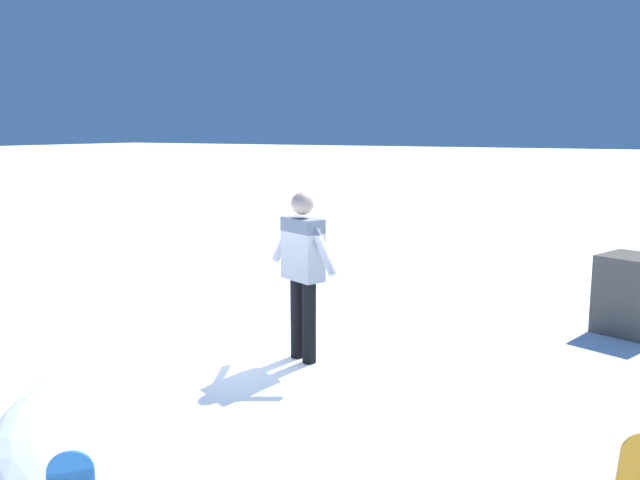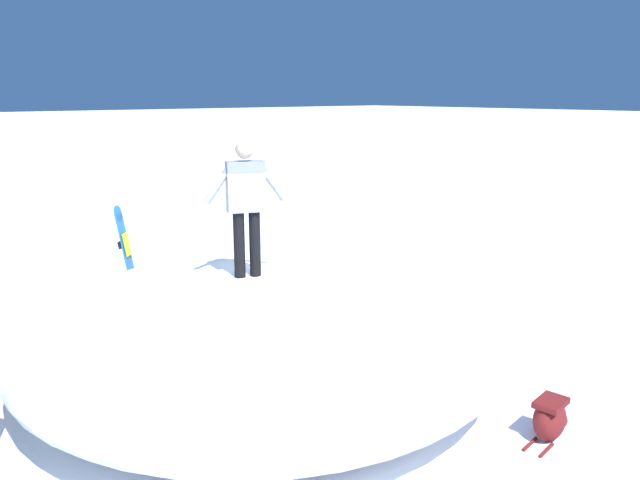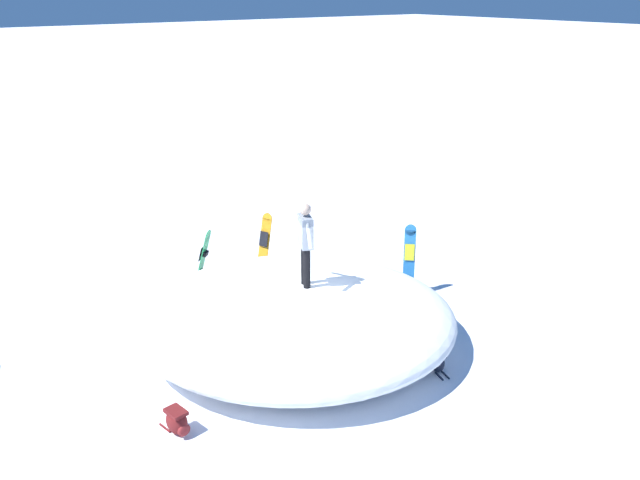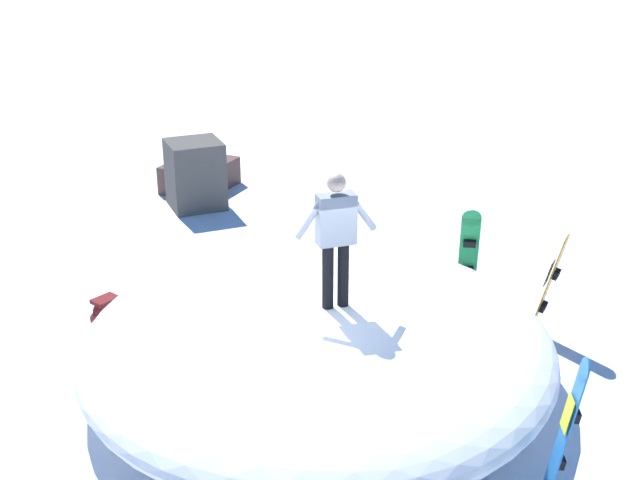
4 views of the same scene
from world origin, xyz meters
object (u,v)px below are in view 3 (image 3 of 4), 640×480
Objects in this scene: snowboard_primary_upright at (409,260)px; snowboarder_standing at (306,239)px; snowboard_secondary_upright at (203,259)px; snowboard_tertiary_upright at (264,245)px; backpack_far at (437,361)px; backpack_near at (177,421)px.

snowboarder_standing is at bearing -174.94° from snowboard_primary_upright.
snowboarder_standing reaches higher than snowboard_secondary_upright.
snowboard_secondary_upright is 1.59m from snowboard_tertiary_upright.
snowboard_primary_upright is 2.81× the size of backpack_far.
snowboarder_standing is at bearing 116.45° from backpack_far.
snowboarder_standing is at bearing -107.70° from snowboard_tertiary_upright.
snowboarder_standing is at bearing 20.58° from backpack_near.
snowboard_tertiary_upright is (1.00, 3.14, -1.33)m from snowboarder_standing.
snowboarder_standing is 1.11× the size of snowboard_secondary_upright.
backpack_near reaches higher than backpack_far.
snowboarder_standing is 4.22m from backpack_near.
backpack_near is at bearing -122.23° from snowboard_secondary_upright.
snowboard_primary_upright is at bearing 13.51° from backpack_near.
snowboarder_standing is 3.39m from snowboard_primary_upright.
snowboard_tertiary_upright reaches higher than snowboard_secondary_upright.
backpack_near is at bearing -166.49° from snowboard_primary_upright.
snowboard_tertiary_upright is at bearing 44.70° from backpack_near.
snowboard_secondary_upright is 0.94× the size of snowboard_tertiary_upright.
snowboard_secondary_upright is at bearing 140.40° from snowboard_primary_upright.
snowboard_secondary_upright is 5.53m from backpack_near.
snowboard_primary_upright reaches higher than backpack_far.
snowboarder_standing reaches higher than snowboard_primary_upright.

